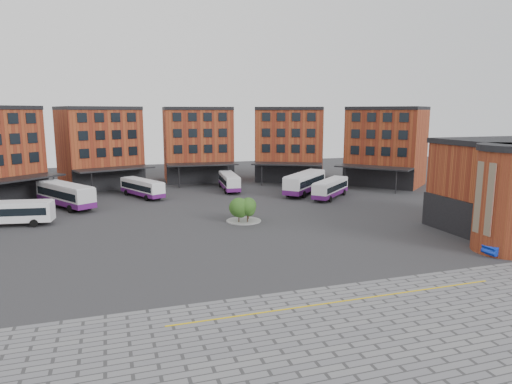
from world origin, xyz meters
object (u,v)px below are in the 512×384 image
object	(u,v)px
bus_e	(305,182)
tree_island	(244,208)
bus_b	(65,195)
bus_c	(142,188)
bus_a	(6,212)
bus_d	(229,181)
bus_f	(331,188)
blue_car	(504,247)

from	to	relation	value
bus_e	tree_island	bearing A→B (deg)	-88.60
bus_b	bus_c	size ratio (longest dim) A/B	1.17
bus_a	bus_d	world-z (taller)	bus_a
tree_island	bus_e	bearing A→B (deg)	46.21
bus_b	bus_f	distance (m)	40.20
bus_f	bus_a	bearing A→B (deg)	-127.81
bus_b	blue_car	bearing A→B (deg)	-72.25
bus_b	bus_c	world-z (taller)	bus_b
blue_car	bus_a	bearing A→B (deg)	56.59
bus_f	blue_car	size ratio (longest dim) A/B	2.14
blue_car	tree_island	bearing A→B (deg)	40.90
bus_a	bus_c	distance (m)	22.21
bus_c	bus_e	xyz separation A→B (m)	(26.42, -5.03, 0.34)
bus_a	bus_b	distance (m)	11.13
bus_c	bus_d	world-z (taller)	bus_d
tree_island	bus_a	size ratio (longest dim) A/B	0.40
bus_a	bus_d	xyz separation A→B (m)	(32.13, 16.37, -0.20)
bus_b	bus_d	bearing A→B (deg)	-16.29
bus_a	bus_c	xyz separation A→B (m)	(17.05, 14.23, -0.22)
bus_d	bus_e	world-z (taller)	bus_e
bus_a	bus_e	xyz separation A→B (m)	(43.47, 9.20, 0.12)
bus_f	blue_car	world-z (taller)	bus_f
bus_c	bus_e	distance (m)	26.90
bus_b	bus_f	world-z (taller)	bus_b
bus_b	bus_e	bearing A→B (deg)	-31.45
bus_a	bus_f	size ratio (longest dim) A/B	1.16
bus_d	bus_f	world-z (taller)	bus_f
tree_island	bus_c	size ratio (longest dim) A/B	0.43
bus_d	bus_e	size ratio (longest dim) A/B	0.97
tree_island	bus_d	xyz separation A→B (m)	(4.19, 23.36, -0.16)
bus_e	blue_car	distance (m)	37.05
tree_island	bus_d	bearing A→B (deg)	79.83
tree_island	blue_car	bearing A→B (deg)	-45.44
bus_e	bus_b	bearing A→B (deg)	-135.17
bus_a	bus_f	distance (m)	45.96
bus_d	bus_c	bearing A→B (deg)	-166.18
tree_island	bus_b	bearing A→B (deg)	143.30
bus_a	tree_island	bearing A→B (deg)	-95.11
bus_c	tree_island	bearing A→B (deg)	-88.09
bus_d	bus_e	bearing A→B (deg)	-26.54
bus_a	bus_e	size ratio (longest dim) A/B	1.00
bus_d	bus_f	distance (m)	18.21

